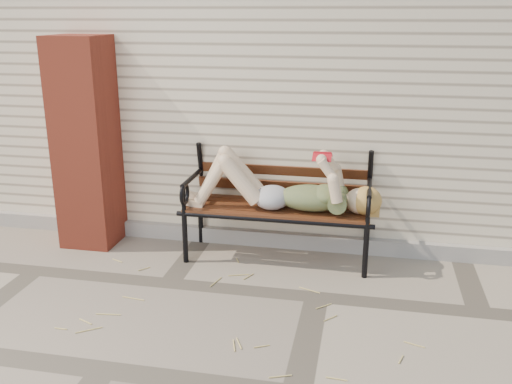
# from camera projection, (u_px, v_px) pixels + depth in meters

# --- Properties ---
(ground) EXTENTS (80.00, 80.00, 0.00)m
(ground) POSITION_uv_depth(u_px,v_px,m) (317.00, 297.00, 4.60)
(ground) COLOR gray
(ground) RESTS_ON ground
(house_wall) EXTENTS (8.00, 4.00, 3.00)m
(house_wall) POSITION_uv_depth(u_px,v_px,m) (344.00, 72.00, 6.95)
(house_wall) COLOR beige
(house_wall) RESTS_ON ground
(foundation_strip) EXTENTS (8.00, 0.10, 0.15)m
(foundation_strip) POSITION_uv_depth(u_px,v_px,m) (327.00, 243.00, 5.48)
(foundation_strip) COLOR #9D968E
(foundation_strip) RESTS_ON ground
(brick_pillar) EXTENTS (0.50, 0.50, 2.00)m
(brick_pillar) POSITION_uv_depth(u_px,v_px,m) (86.00, 143.00, 5.43)
(brick_pillar) COLOR #A83A25
(brick_pillar) RESTS_ON ground
(garden_bench) EXTENTS (1.83, 0.73, 1.19)m
(garden_bench) POSITION_uv_depth(u_px,v_px,m) (280.00, 187.00, 5.23)
(garden_bench) COLOR black
(garden_bench) RESTS_ON ground
(reading_woman) EXTENTS (1.73, 0.39, 0.54)m
(reading_woman) POSITION_uv_depth(u_px,v_px,m) (279.00, 187.00, 5.08)
(reading_woman) COLOR #0A3E47
(reading_woman) RESTS_ON ground
(straw_scatter) EXTENTS (2.82, 1.63, 0.01)m
(straw_scatter) POSITION_uv_depth(u_px,v_px,m) (244.00, 313.00, 4.34)
(straw_scatter) COLOR tan
(straw_scatter) RESTS_ON ground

